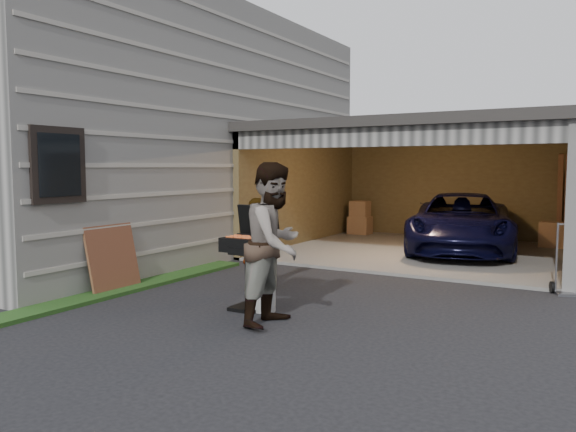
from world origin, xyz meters
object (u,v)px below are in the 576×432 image
woman (255,244)px  bbq_grill (249,248)px  man (275,244)px  minivan (461,225)px  plywood_panel (113,258)px  hand_truck (567,281)px  propane_tank (264,294)px

woman → bbq_grill: woman is taller
man → minivan: bearing=-6.0°
plywood_panel → hand_truck: hand_truck is taller
minivan → hand_truck: size_ratio=4.25×
man → propane_tank: 1.01m
propane_tank → plywood_panel: size_ratio=0.44×
bbq_grill → woman: bearing=119.7°
man → hand_truck: man is taller
man → propane_tank: (-0.45, 0.45, -0.78)m
propane_tank → minivan: bearing=80.4°
bbq_grill → man: bearing=-32.2°
man → propane_tank: man is taller
minivan → plywood_panel: (-3.86, -6.75, -0.13)m
minivan → hand_truck: 4.16m
minivan → man: 7.08m
woman → man: man is taller
woman → hand_truck: bearing=129.5°
minivan → man: bearing=-107.2°
bbq_grill → plywood_panel: bearing=-176.7°
woman → propane_tank: bearing=52.0°
woman → man: (1.30, -1.50, 0.27)m
plywood_panel → minivan: bearing=60.2°
woman → plywood_panel: woman is taller
hand_truck → plywood_panel: bearing=-172.4°
propane_tank → bbq_grill: bearing=-177.4°
woman → man: 2.01m
man → plywood_panel: 3.25m
propane_tank → plywood_panel: 2.77m
minivan → propane_tank: (-1.11, -6.59, -0.42)m
man → woman: bearing=40.2°
minivan → propane_tank: bearing=-111.4°
bbq_grill → propane_tank: bearing=2.6°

